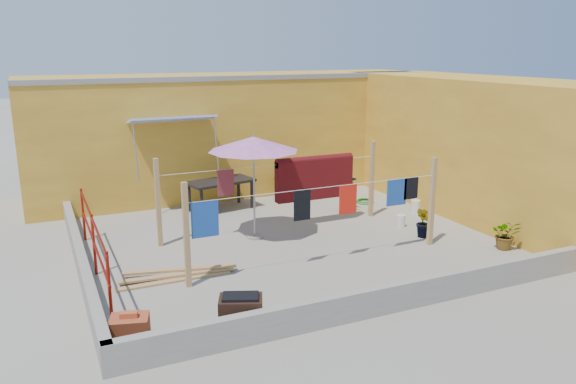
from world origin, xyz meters
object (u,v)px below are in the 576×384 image
Objects in this scene: white_basin at (464,280)px; plant_back_a at (286,183)px; brazier at (241,313)px; outdoor_table at (221,183)px; water_jug_b at (415,206)px; patio_umbrella at (253,145)px; green_hose at (365,201)px; brick_stack at (130,329)px; water_jug_a at (401,221)px.

plant_back_a reaches higher than white_basin.
white_basin is at bearing 0.00° from brazier.
brazier is at bearing 180.00° from white_basin.
plant_back_a is (3.59, 6.40, 0.13)m from brazier.
white_basin is at bearing -68.30° from outdoor_table.
plant_back_a reaches higher than water_jug_b.
patio_umbrella reaches higher than outdoor_table.
brazier is 1.47× the size of green_hose.
patio_umbrella is 6.23× the size of water_jug_b.
patio_umbrella is at bearing -125.52° from plant_back_a.
white_basin is 4.21m from water_jug_b.
water_jug_b is at bearing 1.86° from patio_umbrella.
green_hose is at bearing 35.27° from brick_stack.
water_jug_b reaches higher than green_hose.
white_basin is at bearing -86.04° from plant_back_a.
water_jug_a is at bearing 31.67° from brazier.
white_basin is 3.13m from water_jug_a.
water_jug_b is (1.83, 3.79, 0.12)m from white_basin.
patio_umbrella is 4.90m from brick_stack.
plant_back_a is at bearing 60.70° from brazier.
plant_back_a is (1.94, 0.41, -0.28)m from outdoor_table.
green_hose is at bearing 21.51° from patio_umbrella.
white_basin is 0.89× the size of green_hose.
patio_umbrella is at bearing 46.97° from brick_stack.
outdoor_table is at bearing 61.06° from brick_stack.
water_jug_a is at bearing -69.17° from plant_back_a.
green_hose is (3.61, 1.42, -1.96)m from patio_umbrella.
plant_back_a is at bearing 131.06° from water_jug_b.
brazier is at bearing -12.26° from brick_stack.
brazier is 7.34m from plant_back_a.
water_jug_a is 0.65× the size of green_hose.
brick_stack is 0.76× the size of plant_back_a.
outdoor_table is 6.22m from brazier.
green_hose is (6.72, 4.75, -0.16)m from brick_stack.
brick_stack reaches higher than water_jug_b.
brazier is at bearing -148.33° from water_jug_a.
water_jug_a is at bearing -42.66° from outdoor_table.
plant_back_a reaches higher than brazier.
patio_umbrella is 2.68m from outdoor_table.
outdoor_table reaches higher than water_jug_b.
outdoor_table reaches higher than water_jug_a.
brick_stack is at bearing -133.03° from patio_umbrella.
brick_stack is 1.22× the size of green_hose.
brazier reaches higher than water_jug_b.
brick_stack is at bearing 176.66° from white_basin.
brick_stack is at bearing -144.73° from green_hose.
brazier is at bearing -105.43° from outdoor_table.
brazier is 6.98m from water_jug_b.
white_basin is (2.38, -5.99, -0.63)m from outdoor_table.
green_hose is at bearing 44.08° from brazier.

